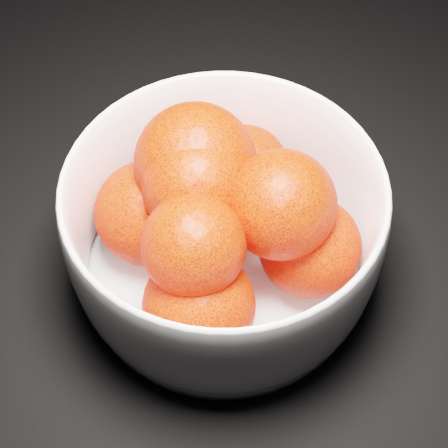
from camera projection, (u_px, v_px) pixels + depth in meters
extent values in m
cube|color=black|center=(316.00, 189.00, 0.60)|extent=(3.00, 3.00, 0.00)
cylinder|color=white|center=(224.00, 265.00, 0.54)|extent=(0.24, 0.24, 0.01)
sphere|color=#FF2108|center=(245.00, 168.00, 0.54)|extent=(0.08, 0.08, 0.08)
sphere|color=#FF2108|center=(148.00, 214.00, 0.51)|extent=(0.09, 0.09, 0.09)
sphere|color=#FF2108|center=(199.00, 306.00, 0.46)|extent=(0.08, 0.08, 0.08)
sphere|color=#FF2108|center=(310.00, 247.00, 0.49)|extent=(0.08, 0.08, 0.08)
sphere|color=#FF2108|center=(196.00, 164.00, 0.48)|extent=(0.10, 0.10, 0.10)
sphere|color=#FF2108|center=(194.00, 246.00, 0.44)|extent=(0.08, 0.08, 0.08)
sphere|color=#FF2108|center=(281.00, 205.00, 0.46)|extent=(0.08, 0.08, 0.08)
sphere|color=#FF2108|center=(197.00, 186.00, 0.47)|extent=(0.08, 0.08, 0.08)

